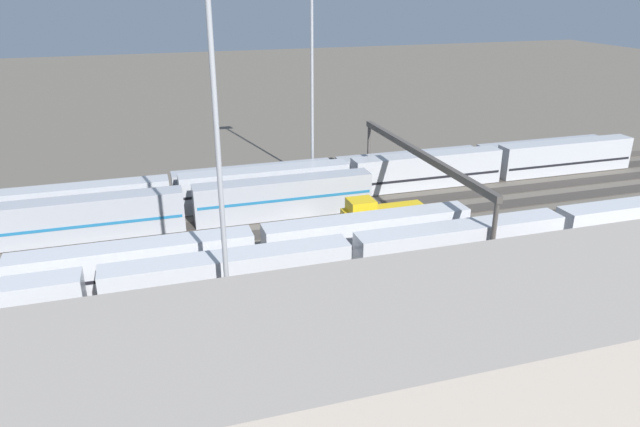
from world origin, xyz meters
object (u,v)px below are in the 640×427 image
object	(u,v)px
train_on_track_5	(258,252)
signal_gantry	(420,159)
train_on_track_0	(408,165)
train_on_track_6	(352,262)
train_on_track_2	(84,218)
light_mast_1	(215,108)
train_on_track_1	(266,186)
train_on_track_4	(382,221)
light_mast_0	(312,55)
maintenance_shed	(382,380)

from	to	relation	value
train_on_track_5	signal_gantry	size ratio (longest dim) A/B	1.35
train_on_track_0	train_on_track_6	bearing A→B (deg)	55.86
train_on_track_5	train_on_track_2	bearing A→B (deg)	-40.22
train_on_track_5	light_mast_1	bearing A→B (deg)	62.45
train_on_track_5	train_on_track_6	distance (m)	9.78
train_on_track_2	train_on_track_0	bearing A→B (deg)	-167.86
train_on_track_2	train_on_track_1	bearing A→B (deg)	-167.68
train_on_track_0	signal_gantry	distance (m)	17.05
train_on_track_0	train_on_track_2	bearing A→B (deg)	12.14
train_on_track_5	light_mast_1	size ratio (longest dim) A/B	1.52
train_on_track_5	train_on_track_1	bearing A→B (deg)	-104.48
train_on_track_4	light_mast_1	xyz separation A→B (m)	(20.35, 13.57, 17.22)
train_on_track_5	train_on_track_0	xyz separation A→B (m)	(-28.75, -25.00, -0.59)
train_on_track_1	train_on_track_0	distance (m)	24.12
train_on_track_6	train_on_track_0	size ratio (longest dim) A/B	1.34
light_mast_0	train_on_track_2	bearing A→B (deg)	22.75
train_on_track_5	signal_gantry	world-z (taller)	signal_gantry
train_on_track_0	signal_gantry	bearing A→B (deg)	68.75
train_on_track_5	light_mast_0	size ratio (longest dim) A/B	1.59
train_on_track_6	signal_gantry	bearing A→B (deg)	-134.05
light_mast_1	maintenance_shed	xyz separation A→B (m)	(-7.14, 17.42, -14.26)
train_on_track_1	maintenance_shed	world-z (taller)	maintenance_shed
train_on_track_0	light_mast_1	bearing A→B (deg)	45.30
train_on_track_1	train_on_track_4	xyz separation A→B (m)	(-10.71, 15.00, -0.43)
train_on_track_1	train_on_track_0	size ratio (longest dim) A/B	1.68
train_on_track_5	train_on_track_4	xyz separation A→B (m)	(-15.88, -5.00, -0.44)
train_on_track_6	light_mast_0	distance (m)	37.57
signal_gantry	maintenance_shed	size ratio (longest dim) A/B	0.60
train_on_track_6	train_on_track_5	bearing A→B (deg)	-30.75
light_mast_0	maintenance_shed	xyz separation A→B (m)	(11.60, 54.41, -13.60)
train_on_track_6	signal_gantry	distance (m)	21.47
train_on_track_5	light_mast_1	xyz separation A→B (m)	(4.47, 8.57, 16.78)
train_on_track_2	light_mast_1	world-z (taller)	light_mast_1
train_on_track_2	maintenance_shed	world-z (taller)	maintenance_shed
train_on_track_1	maintenance_shed	size ratio (longest dim) A/B	2.04
train_on_track_5	train_on_track_6	bearing A→B (deg)	149.25
light_mast_0	maintenance_shed	world-z (taller)	light_mast_0
train_on_track_5	train_on_track_0	bearing A→B (deg)	-138.99
train_on_track_4	train_on_track_6	bearing A→B (deg)	53.22
light_mast_1	maintenance_shed	bearing A→B (deg)	112.29
maintenance_shed	train_on_track_1	bearing A→B (deg)	-93.10
train_on_track_2	train_on_track_4	distance (m)	35.07
train_on_track_4	light_mast_0	distance (m)	28.73
train_on_track_2	light_mast_0	world-z (taller)	light_mast_0
maintenance_shed	light_mast_1	bearing A→B (deg)	-67.71
train_on_track_1	light_mast_1	bearing A→B (deg)	71.36
light_mast_0	train_on_track_6	bearing A→B (deg)	80.05
train_on_track_1	train_on_track_4	bearing A→B (deg)	125.54
light_mast_1	signal_gantry	xyz separation A→B (m)	(-27.39, -18.57, -11.73)
train_on_track_2	light_mast_0	size ratio (longest dim) A/B	2.40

